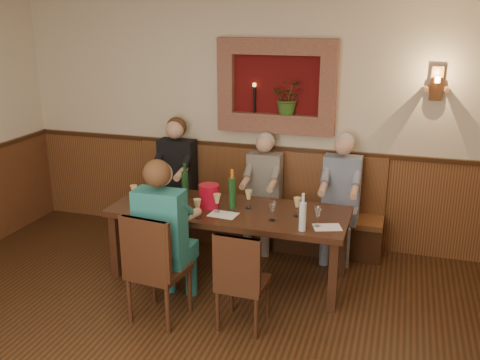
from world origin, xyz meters
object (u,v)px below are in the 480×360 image
at_px(chair_near_left, 158,288).
at_px(wine_bottle_green_a, 232,192).
at_px(person_chair_front, 166,248).
at_px(wine_bottle_green_b, 185,184).
at_px(person_bench_right, 340,207).
at_px(spittoon_bucket, 209,196).
at_px(chair_near_right, 243,299).
at_px(person_bench_left, 175,188).
at_px(bench, 254,215).
at_px(person_bench_mid, 262,201).
at_px(dining_table, 229,216).
at_px(water_bottle, 303,216).

xyz_separation_m(chair_near_left, wine_bottle_green_a, (0.38, 0.99, 0.62)).
relative_size(person_chair_front, wine_bottle_green_b, 3.77).
relative_size(person_bench_right, spittoon_bucket, 5.93).
distance_m(spittoon_bucket, wine_bottle_green_b, 0.37).
xyz_separation_m(chair_near_right, person_bench_left, (-1.37, 1.69, 0.34)).
height_order(bench, chair_near_right, bench).
bearing_deg(wine_bottle_green_a, chair_near_left, -110.88).
bearing_deg(chair_near_right, person_bench_left, 131.10).
relative_size(person_bench_right, wine_bottle_green_a, 3.42).
height_order(person_bench_left, spittoon_bucket, person_bench_left).
bearing_deg(spittoon_bucket, chair_near_left, -98.33).
bearing_deg(spittoon_bucket, person_bench_mid, 68.11).
bearing_deg(wine_bottle_green_a, dining_table, -134.47).
height_order(bench, spittoon_bucket, bench).
xyz_separation_m(person_bench_mid, person_bench_right, (0.89, -0.00, 0.02)).
height_order(dining_table, person_chair_front, person_chair_front).
relative_size(chair_near_left, chair_near_right, 1.12).
relative_size(dining_table, person_bench_right, 1.71).
height_order(person_bench_left, person_chair_front, person_chair_front).
bearing_deg(water_bottle, person_bench_right, 80.16).
xyz_separation_m(chair_near_right, spittoon_bucket, (-0.62, 0.85, 0.60)).
bearing_deg(water_bottle, bench, 122.45).
height_order(chair_near_left, person_bench_right, person_bench_right).
bearing_deg(spittoon_bucket, dining_table, 1.72).
distance_m(spittoon_bucket, wine_bottle_green_a, 0.24).
bearing_deg(bench, person_bench_right, -5.90).
bearing_deg(person_bench_right, chair_near_left, -127.24).
relative_size(dining_table, spittoon_bucket, 10.14).
relative_size(person_bench_mid, wine_bottle_green_b, 3.47).
height_order(person_bench_mid, wine_bottle_green_b, person_bench_mid).
height_order(person_bench_mid, wine_bottle_green_a, person_bench_mid).
distance_m(person_bench_right, wine_bottle_green_a, 1.33).
bearing_deg(person_chair_front, person_bench_right, 49.79).
bearing_deg(person_chair_front, dining_table, 65.82).
bearing_deg(dining_table, person_bench_left, 139.18).
bearing_deg(spittoon_bucket, person_bench_left, 131.94).
bearing_deg(chair_near_left, water_bottle, 34.80).
bearing_deg(person_chair_front, spittoon_bucket, 79.89).
distance_m(chair_near_left, person_bench_right, 2.28).
bearing_deg(chair_near_right, person_bench_mid, 101.31).
xyz_separation_m(person_bench_left, person_chair_front, (0.62, -1.61, 0.00)).
xyz_separation_m(chair_near_left, person_bench_right, (1.37, 1.80, 0.28)).
bearing_deg(wine_bottle_green_a, person_chair_front, -114.99).
relative_size(person_bench_left, person_bench_right, 1.04).
xyz_separation_m(wine_bottle_green_a, wine_bottle_green_b, (-0.57, 0.13, -0.01)).
height_order(person_bench_mid, water_bottle, person_bench_mid).
relative_size(person_bench_mid, spittoon_bucket, 5.71).
bearing_deg(wine_bottle_green_a, bench, 91.57).
bearing_deg(person_bench_left, chair_near_left, -71.03).
relative_size(person_bench_right, water_bottle, 3.93).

